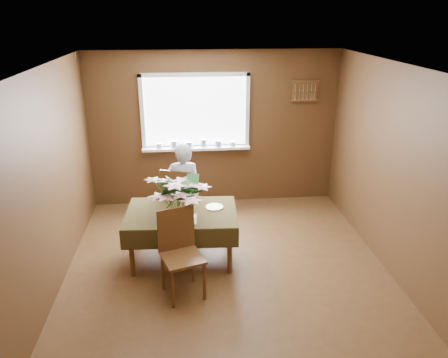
{
  "coord_description": "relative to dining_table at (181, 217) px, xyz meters",
  "views": [
    {
      "loc": [
        -0.48,
        -4.59,
        3.06
      ],
      "look_at": [
        0.0,
        0.55,
        1.05
      ],
      "focal_mm": 35.0,
      "sensor_mm": 36.0,
      "label": 1
    }
  ],
  "objects": [
    {
      "name": "floor",
      "position": [
        0.56,
        -0.42,
        -0.6
      ],
      "size": [
        4.5,
        4.5,
        0.0
      ],
      "primitive_type": "plane",
      "color": "#50341B",
      "rests_on": "ground"
    },
    {
      "name": "wall_right",
      "position": [
        2.56,
        -0.42,
        0.65
      ],
      "size": [
        0.0,
        4.5,
        4.5
      ],
      "primitive_type": "plane",
      "rotation": [
        1.57,
        0.0,
        -1.57
      ],
      "color": "brown",
      "rests_on": "floor"
    },
    {
      "name": "flower_bouquet",
      "position": [
        -0.03,
        -0.24,
        0.43
      ],
      "size": [
        0.63,
        0.63,
        0.54
      ],
      "rotation": [
        0.0,
        0.0,
        0.2
      ],
      "color": "white",
      "rests_on": "dining_table"
    },
    {
      "name": "wall_left",
      "position": [
        -1.44,
        -0.42,
        0.65
      ],
      "size": [
        0.0,
        4.5,
        4.5
      ],
      "primitive_type": "plane",
      "rotation": [
        1.57,
        0.0,
        1.57
      ],
      "color": "brown",
      "rests_on": "floor"
    },
    {
      "name": "table_knife",
      "position": [
        0.12,
        -0.24,
        0.09
      ],
      "size": [
        0.1,
        0.21,
        0.0
      ],
      "primitive_type": "cube",
      "rotation": [
        0.0,
        0.0,
        -0.4
      ],
      "color": "silver",
      "rests_on": "dining_table"
    },
    {
      "name": "chair_near",
      "position": [
        -0.02,
        -0.69,
        -0.05
      ],
      "size": [
        0.55,
        0.55,
        1.01
      ],
      "rotation": [
        0.0,
        0.0,
        0.33
      ],
      "color": "brown",
      "rests_on": "floor"
    },
    {
      "name": "spoon_rack",
      "position": [
        2.01,
        1.8,
        1.25
      ],
      "size": [
        0.44,
        0.05,
        0.33
      ],
      "color": "brown",
      "rests_on": "wall_back"
    },
    {
      "name": "wall_back",
      "position": [
        0.56,
        1.83,
        0.65
      ],
      "size": [
        4.0,
        0.0,
        4.0
      ],
      "primitive_type": "plane",
      "rotation": [
        1.57,
        0.0,
        0.0
      ],
      "color": "brown",
      "rests_on": "floor"
    },
    {
      "name": "seated_woman",
      "position": [
        0.03,
        0.64,
        0.1
      ],
      "size": [
        0.52,
        0.35,
        1.39
      ],
      "primitive_type": "imported",
      "rotation": [
        0.0,
        0.0,
        3.17
      ],
      "color": "white",
      "rests_on": "floor"
    },
    {
      "name": "wall_front",
      "position": [
        0.56,
        -2.67,
        0.65
      ],
      "size": [
        4.0,
        0.0,
        4.0
      ],
      "primitive_type": "plane",
      "rotation": [
        -1.57,
        0.0,
        0.0
      ],
      "color": "brown",
      "rests_on": "floor"
    },
    {
      "name": "ceiling",
      "position": [
        0.56,
        -0.42,
        1.9
      ],
      "size": [
        4.5,
        4.5,
        0.0
      ],
      "primitive_type": "plane",
      "rotation": [
        3.14,
        0.0,
        0.0
      ],
      "color": "white",
      "rests_on": "wall_back"
    },
    {
      "name": "window_assembly",
      "position": [
        0.26,
        1.78,
        0.75
      ],
      "size": [
        1.72,
        0.2,
        1.22
      ],
      "color": "white",
      "rests_on": "wall_back"
    },
    {
      "name": "chair_far",
      "position": [
        -0.03,
        0.65,
        -0.04
      ],
      "size": [
        0.56,
        0.56,
        1.03
      ],
      "rotation": [
        0.0,
        0.0,
        2.82
      ],
      "color": "brown",
      "rests_on": "floor"
    },
    {
      "name": "dining_table",
      "position": [
        0.0,
        0.0,
        0.0
      ],
      "size": [
        1.44,
        1.02,
        0.68
      ],
      "rotation": [
        0.0,
        0.0,
        -0.05
      ],
      "color": "brown",
      "rests_on": "floor"
    },
    {
      "name": "side_plate",
      "position": [
        0.43,
        0.09,
        0.09
      ],
      "size": [
        0.24,
        0.24,
        0.01
      ],
      "primitive_type": "cylinder",
      "rotation": [
        0.0,
        0.0,
        -0.09
      ],
      "color": "white",
      "rests_on": "dining_table"
    }
  ]
}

